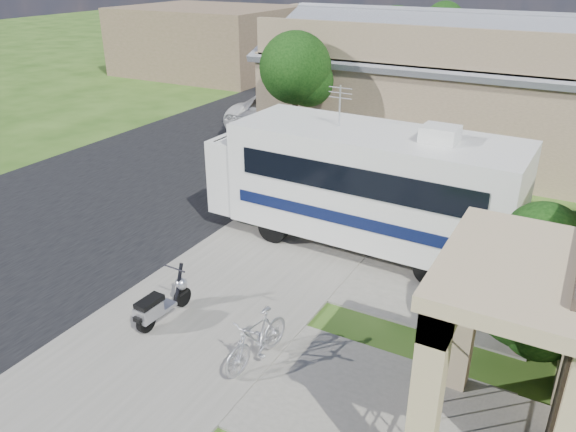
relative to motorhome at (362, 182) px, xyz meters
The scene contains 18 objects.
ground 4.73m from the motorhome, 97.05° to the right, with size 120.00×120.00×0.00m, color #244312.
street_slab 9.95m from the motorhome, 145.07° to the left, with size 9.00×80.00×0.02m, color black.
sidewalk_slab 6.05m from the motorhome, 105.36° to the left, with size 4.00×80.00×0.06m, color #67645D.
driveway_slab 1.92m from the motorhome, ahead, with size 7.00×6.00×0.05m, color #67645D.
walk_slab 6.15m from the motorhome, 65.46° to the right, with size 4.00×3.00×0.05m, color #67645D.
warehouse 9.60m from the motorhome, 93.24° to the left, with size 12.50×8.40×5.04m.
distant_bldg_far 24.86m from the motorhome, 134.88° to the left, with size 10.00×8.00×4.00m, color brown.
distant_bldg_near 33.45m from the motorhome, 117.69° to the left, with size 8.00×7.00×3.20m, color #76654A.
street_tree_a 6.50m from the motorhome, 132.26° to the left, with size 2.44×2.40×4.58m.
street_tree_b 15.36m from the motorhome, 106.13° to the left, with size 2.44×2.40×4.73m.
street_tree_c 24.09m from the motorhome, 100.16° to the left, with size 2.44×2.40×4.42m.
motorhome is the anchor object (origin of this frame).
shrub 5.12m from the motorhome, 31.23° to the right, with size 2.48×2.36×3.04m.
scooter 5.71m from the motorhome, 112.56° to the right, with size 0.53×1.51×0.99m.
bicycle 5.42m from the motorhome, 87.83° to the right, with size 0.46×1.65×0.99m, color #B4B4BC.
pickup_truck 11.07m from the motorhome, 127.64° to the left, with size 2.89×6.28×1.74m, color silver.
van 16.65m from the motorhome, 114.92° to the left, with size 2.44×6.01×1.74m, color silver.
garden_hose 5.93m from the motorhome, 56.05° to the right, with size 0.40×0.40×0.18m, color #156915.
Camera 1 is at (5.14, -7.74, 6.66)m, focal length 35.00 mm.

